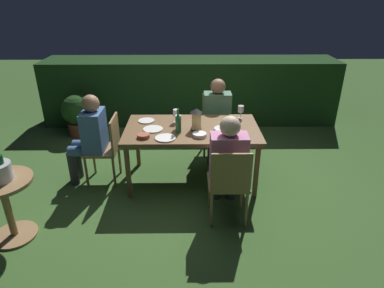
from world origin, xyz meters
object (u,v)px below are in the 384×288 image
wine_glass_a (178,119)px  plate_b (223,129)px  plate_d (153,129)px  green_bottle_on_table (178,124)px  lantern_centerpiece (196,118)px  dining_table (192,132)px  chair_side_left_b (229,182)px  chair_head_near (107,146)px  side_table (5,200)px  person_in_green (217,116)px  person_in_blue (90,135)px  bowl_salad (200,135)px  plate_c (146,121)px  plate_a (165,138)px  person_in_pink (228,160)px  wine_glass_b (241,110)px  bowl_olives (143,136)px  chair_side_right_b (216,121)px  bowl_bread (236,134)px  wine_glass_c (176,113)px  potted_plant_by_hedge (78,113)px

wine_glass_a → plate_b: (0.54, -0.04, -0.11)m
plate_d → green_bottle_on_table: bearing=-15.0°
lantern_centerpiece → plate_d: size_ratio=1.11×
dining_table → plate_d: bearing=-173.4°
chair_side_left_b → plate_b: bearing=89.7°
chair_head_near → side_table: bearing=-124.6°
person_in_green → chair_head_near: bearing=-155.1°
person_in_blue → wine_glass_a: (1.09, -0.02, 0.21)m
bowl_salad → green_bottle_on_table: bearing=153.6°
lantern_centerpiece → plate_c: bearing=156.6°
plate_a → plate_d: (-0.17, 0.26, 0.00)m
green_bottle_on_table → side_table: green_bottle_on_table is taller
person_in_pink → wine_glass_b: person_in_pink is taller
chair_side_left_b → person_in_blue: bearing=152.1°
chair_side_left_b → plate_d: 1.19m
person_in_green → bowl_olives: bearing=-134.2°
chair_side_right_b → plate_d: (-0.84, -0.91, 0.25)m
lantern_centerpiece → green_bottle_on_table: size_ratio=0.91×
wine_glass_b → plate_a: (-0.94, -0.64, -0.11)m
green_bottle_on_table → wine_glass_b: green_bottle_on_table is taller
chair_head_near → plate_b: size_ratio=4.13×
chair_side_left_b → chair_head_near: (-1.43, 0.86, 0.00)m
person_in_green → plate_d: size_ratio=4.83×
person_in_blue → plate_b: size_ratio=5.46×
green_bottle_on_table → side_table: (-1.65, -0.94, -0.40)m
green_bottle_on_table → person_in_green: bearing=56.6°
chair_side_left_b → bowl_salad: chair_side_left_b is taller
person_in_green → bowl_salad: bearing=-107.1°
person_in_green → wine_glass_a: (-0.53, -0.68, 0.21)m
bowl_olives → bowl_bread: (1.06, 0.03, 0.01)m
chair_side_right_b → wine_glass_a: bearing=-121.3°
plate_b → wine_glass_b: bearing=54.9°
wine_glass_b → bowl_bread: size_ratio=1.05×
dining_table → wine_glass_a: size_ratio=9.66×
green_bottle_on_table → bowl_salad: bearing=-26.4°
plate_d → person_in_pink: bearing=-36.0°
plate_b → plate_c: size_ratio=1.02×
chair_head_near → bowl_salad: (1.15, -0.26, 0.27)m
person_in_green → wine_glass_c: bearing=-140.2°
person_in_blue → plate_a: (0.95, -0.32, 0.10)m
green_bottle_on_table → potted_plant_by_hedge: green_bottle_on_table is taller
bowl_salad → potted_plant_by_hedge: size_ratio=0.23×
wine_glass_a → side_table: bearing=-147.1°
bowl_bread → dining_table: bearing=153.1°
plate_c → bowl_olives: bearing=-87.2°
person_in_blue → lantern_centerpiece: bearing=-2.1°
person_in_blue → wine_glass_c: 1.10m
plate_d → wine_glass_b: bearing=19.0°
chair_side_right_b → side_table: bearing=-138.3°
person_in_green → bowl_olives: person_in_green is taller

